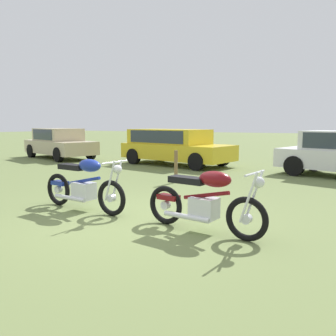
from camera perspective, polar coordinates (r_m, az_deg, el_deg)
name	(u,v)px	position (r m, az deg, el deg)	size (l,w,h in m)	color
ground_plane	(133,220)	(6.13, -5.79, -8.44)	(120.00, 120.00, 0.00)	olive
motorcycle_blue	(84,185)	(6.84, -13.61, -2.70)	(2.12, 0.64, 1.02)	black
motorcycle_maroon	(204,201)	(5.34, 5.95, -5.41)	(2.06, 0.64, 1.02)	black
car_beige	(59,142)	(17.56, -17.37, 4.12)	(4.64, 2.97, 1.43)	#BCAD8C
car_yellow	(173,144)	(14.11, 0.80, 3.92)	(4.84, 2.70, 1.43)	gold
fence_post_wooden	(176,167)	(9.82, 1.30, 0.24)	(0.10, 0.10, 0.91)	brown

